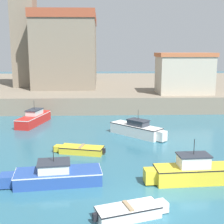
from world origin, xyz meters
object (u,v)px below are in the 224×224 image
(motorboat_blue_2, at_px, (55,175))
(church, at_px, (62,46))
(motorboat_red_3, at_px, (34,118))
(harbor_shed_mid_row, at_px, (184,73))
(motorboat_white_5, at_px, (137,129))
(dinghy_yellow_8, at_px, (80,149))
(motorboat_yellow_6, at_px, (194,172))
(dinghy_white_7, at_px, (130,211))

(motorboat_blue_2, bearing_deg, church, 95.64)
(motorboat_red_3, height_order, harbor_shed_mid_row, harbor_shed_mid_row)
(motorboat_red_3, distance_m, harbor_shed_mid_row, 19.93)
(motorboat_white_5, xyz_separation_m, dinghy_yellow_8, (-4.80, -4.60, -0.32))
(motorboat_blue_2, bearing_deg, motorboat_red_3, 105.84)
(motorboat_yellow_6, distance_m, harbor_shed_mid_row, 24.18)
(church, xyz_separation_m, harbor_shed_mid_row, (16.80, -10.55, -3.48))
(motorboat_blue_2, bearing_deg, dinghy_yellow_8, 78.18)
(dinghy_yellow_8, height_order, church, church)
(dinghy_yellow_8, bearing_deg, motorboat_yellow_6, -38.14)
(dinghy_white_7, height_order, church, church)
(motorboat_blue_2, height_order, dinghy_yellow_8, motorboat_blue_2)
(motorboat_red_3, height_order, church, church)
(motorboat_blue_2, distance_m, dinghy_white_7, 5.58)
(motorboat_white_5, bearing_deg, motorboat_blue_2, -120.72)
(motorboat_white_5, relative_size, harbor_shed_mid_row, 0.67)
(motorboat_blue_2, relative_size, dinghy_yellow_8, 1.49)
(motorboat_yellow_6, bearing_deg, church, 108.63)
(motorboat_blue_2, height_order, motorboat_yellow_6, motorboat_yellow_6)
(dinghy_yellow_8, distance_m, harbor_shed_mid_row, 22.08)
(church, bearing_deg, harbor_shed_mid_row, -32.11)
(dinghy_yellow_8, bearing_deg, church, 98.92)
(motorboat_white_5, xyz_separation_m, church, (-9.24, 23.71, 7.55))
(motorboat_red_3, bearing_deg, church, 87.15)
(church, distance_m, harbor_shed_mid_row, 20.14)
(dinghy_white_7, distance_m, dinghy_yellow_8, 9.70)
(church, relative_size, harbor_shed_mid_row, 2.64)
(motorboat_blue_2, distance_m, harbor_shed_mid_row, 27.09)
(harbor_shed_mid_row, bearing_deg, motorboat_blue_2, -120.24)
(motorboat_red_3, xyz_separation_m, dinghy_white_7, (8.22, -18.89, -0.30))
(motorboat_blue_2, xyz_separation_m, harbor_shed_mid_row, (13.48, 23.12, 4.18))
(motorboat_white_5, relative_size, church, 0.25)
(motorboat_red_3, relative_size, motorboat_white_5, 1.29)
(motorboat_red_3, relative_size, motorboat_yellow_6, 1.09)
(motorboat_white_5, distance_m, motorboat_yellow_6, 10.27)
(motorboat_blue_2, relative_size, motorboat_red_3, 0.95)
(motorboat_blue_2, relative_size, motorboat_yellow_6, 1.04)
(motorboat_red_3, bearing_deg, dinghy_white_7, -66.48)
(motorboat_white_5, distance_m, church, 26.55)
(motorboat_blue_2, distance_m, church, 34.69)
(motorboat_yellow_6, xyz_separation_m, church, (-11.38, 33.76, 7.53))
(motorboat_red_3, relative_size, dinghy_yellow_8, 1.56)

